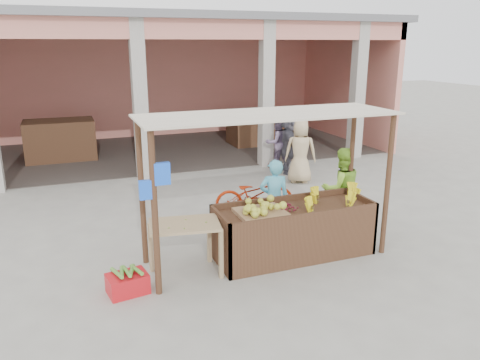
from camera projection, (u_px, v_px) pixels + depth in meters
name	position (u px, v px, depth m)	size (l,w,h in m)	color
ground	(266.00, 259.00, 7.66)	(60.00, 60.00, 0.00)	gray
market_building	(155.00, 66.00, 14.92)	(14.40, 6.40, 4.20)	#E18376
fruit_stall	(294.00, 233.00, 7.72)	(2.60, 0.95, 0.80)	#4F321F
stall_awning	(265.00, 140.00, 7.15)	(4.09, 1.35, 2.39)	#4F321F
banana_heap	(331.00, 199.00, 7.79)	(1.17, 0.64, 0.21)	#FFF520
melon_tray	(261.00, 209.00, 7.36)	(0.76, 0.66, 0.20)	#95714D
berry_heap	(286.00, 207.00, 7.55)	(0.45, 0.37, 0.14)	maroon
side_table	(185.00, 232.00, 6.97)	(1.13, 0.85, 0.84)	tan
papaya_pile	(184.00, 217.00, 6.90)	(0.73, 0.42, 0.21)	#4F9330
red_crate	(128.00, 284.00, 6.60)	(0.55, 0.39, 0.28)	red
plantain_bundle	(127.00, 272.00, 6.55)	(0.45, 0.32, 0.09)	#599636
produce_sacks	(275.00, 157.00, 13.28)	(0.77, 0.48, 0.59)	maroon
vendor_blue	(274.00, 197.00, 8.32)	(0.59, 0.43, 1.56)	#52B6D5
vendor_green	(341.00, 187.00, 8.74)	(0.80, 0.46, 1.65)	#92D038
motorcycle	(255.00, 194.00, 9.57)	(1.71, 0.59, 0.89)	#921F06
shopper_c	(301.00, 148.00, 11.68)	(0.86, 0.56, 1.78)	tan
shopper_d	(289.00, 141.00, 12.58)	(1.63, 0.67, 1.76)	#4F4D59
shopper_f	(277.00, 140.00, 13.02)	(0.79, 0.45, 1.62)	slate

